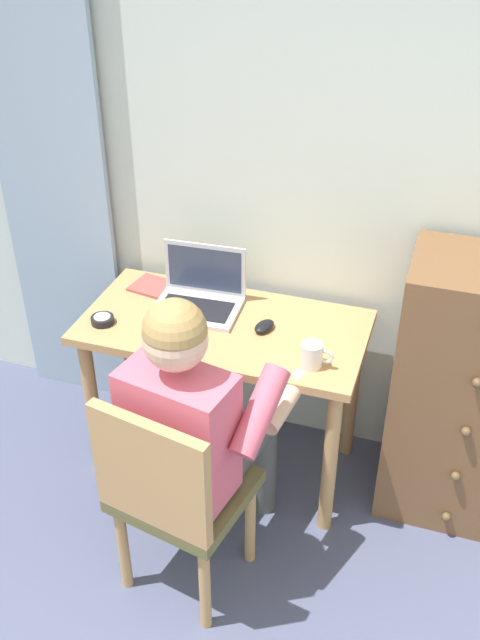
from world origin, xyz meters
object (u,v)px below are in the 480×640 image
(desk, at_px, (224,349))
(chair, at_px, (173,491))
(laptop, at_px, (199,295))
(coffee_mug, at_px, (312,355))
(dresser, at_px, (469,394))
(person_seated, at_px, (199,418))
(desk_clock, at_px, (102,320))
(notebook_pad, at_px, (157,287))
(computer_mouse, at_px, (264,326))

(desk, bearing_deg, chair, -85.68)
(laptop, bearing_deg, coffee_mug, -25.90)
(dresser, bearing_deg, desk, -174.85)
(laptop, bearing_deg, dresser, -0.48)
(person_seated, distance_m, desk_clock, 0.64)
(desk, distance_m, person_seated, 0.50)
(desk, bearing_deg, dresser, 5.15)
(notebook_pad, bearing_deg, coffee_mug, -14.36)
(computer_mouse, relative_size, desk_clock, 1.11)
(desk, xyz_separation_m, desk_clock, (-0.45, -0.14, 0.14))
(chair, height_order, notebook_pad, chair)
(desk_clock, bearing_deg, laptop, 37.04)
(chair, bearing_deg, desk_clock, 133.73)
(dresser, bearing_deg, laptop, 179.52)
(desk, height_order, computer_mouse, computer_mouse)
(desk, bearing_deg, desk_clock, -162.45)
(computer_mouse, distance_m, coffee_mug, 0.28)
(desk, distance_m, laptop, 0.24)
(chair, height_order, computer_mouse, chair)
(desk, xyz_separation_m, dresser, (0.95, 0.09, -0.06))
(dresser, height_order, laptop, dresser)
(dresser, height_order, computer_mouse, dresser)
(person_seated, distance_m, computer_mouse, 0.51)
(chair, distance_m, desk_clock, 0.77)
(person_seated, xyz_separation_m, laptop, (-0.22, 0.58, 0.11))
(desk, height_order, dresser, dresser)
(coffee_mug, bearing_deg, dresser, 23.50)
(laptop, height_order, computer_mouse, laptop)
(dresser, bearing_deg, notebook_pad, 176.59)
(person_seated, relative_size, notebook_pad, 5.68)
(dresser, bearing_deg, person_seated, -146.77)
(desk, bearing_deg, notebook_pad, 155.14)
(dresser, height_order, coffee_mug, dresser)
(desk, relative_size, notebook_pad, 5.29)
(desk_clock, height_order, notebook_pad, desk_clock)
(chair, distance_m, person_seated, 0.26)
(chair, relative_size, coffee_mug, 7.29)
(person_seated, height_order, laptop, person_seated)
(dresser, height_order, notebook_pad, dresser)
(person_seated, xyz_separation_m, desk_clock, (-0.53, 0.34, 0.07))
(desk_clock, xyz_separation_m, notebook_pad, (0.10, 0.31, -0.01))
(chair, distance_m, computer_mouse, 0.73)
(desk, distance_m, chair, 0.68)
(person_seated, distance_m, laptop, 0.63)
(notebook_pad, bearing_deg, desk, -15.69)
(person_seated, bearing_deg, laptop, 110.49)
(notebook_pad, bearing_deg, computer_mouse, -7.59)
(coffee_mug, bearing_deg, chair, -123.85)
(person_seated, xyz_separation_m, notebook_pad, (-0.44, 0.65, 0.06))
(chair, xyz_separation_m, desk_clock, (-0.50, 0.52, 0.26))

